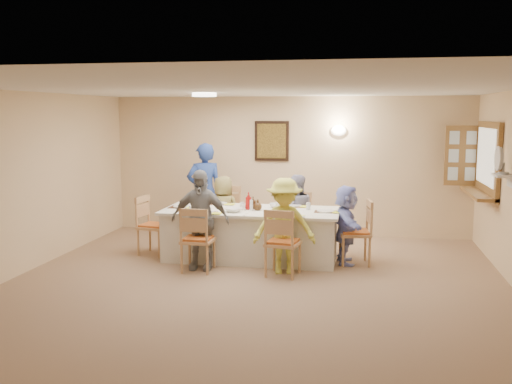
% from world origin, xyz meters
% --- Properties ---
extents(ground, '(7.00, 7.00, 0.00)m').
position_xyz_m(ground, '(0.00, 0.00, 0.00)').
color(ground, '#93745B').
extents(room_walls, '(7.00, 7.00, 7.00)m').
position_xyz_m(room_walls, '(0.00, 0.00, 1.51)').
color(room_walls, beige).
rests_on(room_walls, ground).
extents(wall_picture, '(0.62, 0.05, 0.72)m').
position_xyz_m(wall_picture, '(-0.30, 3.46, 1.70)').
color(wall_picture, black).
rests_on(wall_picture, room_walls).
extents(wall_sconce, '(0.26, 0.09, 0.18)m').
position_xyz_m(wall_sconce, '(0.90, 3.44, 1.90)').
color(wall_sconce, white).
rests_on(wall_sconce, room_walls).
extents(ceiling_light, '(0.36, 0.36, 0.05)m').
position_xyz_m(ceiling_light, '(-1.00, 1.50, 2.47)').
color(ceiling_light, white).
rests_on(ceiling_light, room_walls).
extents(serving_hatch, '(0.06, 1.50, 1.15)m').
position_xyz_m(serving_hatch, '(3.21, 2.40, 1.50)').
color(serving_hatch, olive).
rests_on(serving_hatch, room_walls).
extents(hatch_sill, '(0.30, 1.50, 0.05)m').
position_xyz_m(hatch_sill, '(3.09, 2.40, 0.97)').
color(hatch_sill, olive).
rests_on(hatch_sill, room_walls).
extents(shutter_door, '(0.55, 0.04, 1.00)m').
position_xyz_m(shutter_door, '(2.95, 3.16, 1.50)').
color(shutter_door, olive).
rests_on(shutter_door, room_walls).
extents(fan_shelf, '(0.22, 0.36, 0.03)m').
position_xyz_m(fan_shelf, '(3.13, 1.05, 1.40)').
color(fan_shelf, white).
rests_on(fan_shelf, room_walls).
extents(desk_fan, '(0.30, 0.30, 0.28)m').
position_xyz_m(desk_fan, '(3.10, 1.05, 1.55)').
color(desk_fan, '#A5A5A8').
rests_on(desk_fan, fan_shelf).
extents(dining_table, '(2.65, 1.12, 0.76)m').
position_xyz_m(dining_table, '(-0.30, 1.55, 0.38)').
color(dining_table, silver).
rests_on(dining_table, ground).
extents(chair_back_left, '(0.49, 0.49, 0.99)m').
position_xyz_m(chair_back_left, '(-0.90, 2.35, 0.50)').
color(chair_back_left, tan).
rests_on(chair_back_left, ground).
extents(chair_back_right, '(0.49, 0.49, 0.92)m').
position_xyz_m(chair_back_right, '(0.30, 2.35, 0.46)').
color(chair_back_right, tan).
rests_on(chair_back_right, ground).
extents(chair_front_left, '(0.45, 0.45, 0.93)m').
position_xyz_m(chair_front_left, '(-0.90, 0.75, 0.46)').
color(chair_front_left, tan).
rests_on(chair_front_left, ground).
extents(chair_front_right, '(0.52, 0.52, 0.94)m').
position_xyz_m(chair_front_right, '(0.30, 0.75, 0.47)').
color(chair_front_right, tan).
rests_on(chair_front_right, ground).
extents(chair_left_end, '(0.50, 0.50, 0.93)m').
position_xyz_m(chair_left_end, '(-1.85, 1.55, 0.46)').
color(chair_left_end, tan).
rests_on(chair_left_end, ground).
extents(chair_right_end, '(0.52, 0.52, 0.96)m').
position_xyz_m(chair_right_end, '(1.25, 1.55, 0.48)').
color(chair_right_end, tan).
rests_on(chair_right_end, ground).
extents(diner_back_left, '(0.71, 0.57, 1.18)m').
position_xyz_m(diner_back_left, '(-0.90, 2.23, 0.59)').
color(diner_back_left, olive).
rests_on(diner_back_left, ground).
extents(diner_back_right, '(0.76, 0.67, 1.23)m').
position_xyz_m(diner_back_right, '(0.30, 2.23, 0.62)').
color(diner_back_right, '#9B99B7').
rests_on(diner_back_right, ground).
extents(diner_front_left, '(0.84, 0.36, 1.42)m').
position_xyz_m(diner_front_left, '(-0.90, 0.87, 0.71)').
color(diner_front_left, gray).
rests_on(diner_front_left, ground).
extents(diner_front_right, '(1.03, 0.79, 1.33)m').
position_xyz_m(diner_front_right, '(0.30, 0.87, 0.66)').
color(diner_front_right, '#EAEC57').
rests_on(diner_front_right, ground).
extents(diner_right_end, '(1.16, 0.61, 1.16)m').
position_xyz_m(diner_right_end, '(1.12, 1.55, 0.58)').
color(diner_right_end, '#A2AEFF').
rests_on(diner_right_end, ground).
extents(caregiver, '(0.93, 0.88, 1.69)m').
position_xyz_m(caregiver, '(-1.35, 2.70, 0.85)').
color(caregiver, '#264190').
rests_on(caregiver, ground).
extents(placemat_fl, '(0.34, 0.25, 0.01)m').
position_xyz_m(placemat_fl, '(-0.90, 1.13, 0.76)').
color(placemat_fl, '#472B19').
rests_on(placemat_fl, dining_table).
extents(plate_fl, '(0.25, 0.25, 0.02)m').
position_xyz_m(plate_fl, '(-0.90, 1.13, 0.77)').
color(plate_fl, white).
rests_on(plate_fl, dining_table).
extents(napkin_fl, '(0.15, 0.15, 0.01)m').
position_xyz_m(napkin_fl, '(-0.72, 1.08, 0.77)').
color(napkin_fl, '#F2FA34').
rests_on(napkin_fl, dining_table).
extents(placemat_fr, '(0.32, 0.24, 0.01)m').
position_xyz_m(placemat_fr, '(0.30, 1.13, 0.76)').
color(placemat_fr, '#472B19').
rests_on(placemat_fr, dining_table).
extents(plate_fr, '(0.24, 0.24, 0.02)m').
position_xyz_m(plate_fr, '(0.30, 1.13, 0.77)').
color(plate_fr, white).
rests_on(plate_fr, dining_table).
extents(napkin_fr, '(0.14, 0.14, 0.01)m').
position_xyz_m(napkin_fr, '(0.48, 1.08, 0.77)').
color(napkin_fr, '#F2FA34').
rests_on(napkin_fr, dining_table).
extents(placemat_bl, '(0.33, 0.25, 0.01)m').
position_xyz_m(placemat_bl, '(-0.90, 1.97, 0.76)').
color(placemat_bl, '#472B19').
rests_on(placemat_bl, dining_table).
extents(plate_bl, '(0.25, 0.25, 0.02)m').
position_xyz_m(plate_bl, '(-0.90, 1.97, 0.77)').
color(plate_bl, white).
rests_on(plate_bl, dining_table).
extents(napkin_bl, '(0.15, 0.15, 0.01)m').
position_xyz_m(napkin_bl, '(-0.72, 1.92, 0.77)').
color(napkin_bl, '#F2FA34').
rests_on(napkin_bl, dining_table).
extents(placemat_br, '(0.37, 0.27, 0.01)m').
position_xyz_m(placemat_br, '(0.30, 1.97, 0.76)').
color(placemat_br, '#472B19').
rests_on(placemat_br, dining_table).
extents(plate_br, '(0.23, 0.23, 0.01)m').
position_xyz_m(plate_br, '(0.30, 1.97, 0.77)').
color(plate_br, white).
rests_on(plate_br, dining_table).
extents(napkin_br, '(0.15, 0.15, 0.01)m').
position_xyz_m(napkin_br, '(0.48, 1.92, 0.77)').
color(napkin_br, '#F2FA34').
rests_on(napkin_br, dining_table).
extents(placemat_le, '(0.37, 0.27, 0.01)m').
position_xyz_m(placemat_le, '(-1.40, 1.55, 0.76)').
color(placemat_le, '#472B19').
rests_on(placemat_le, dining_table).
extents(plate_le, '(0.25, 0.25, 0.02)m').
position_xyz_m(plate_le, '(-1.40, 1.55, 0.77)').
color(plate_le, white).
rests_on(plate_le, dining_table).
extents(napkin_le, '(0.14, 0.14, 0.01)m').
position_xyz_m(napkin_le, '(-1.22, 1.50, 0.77)').
color(napkin_le, '#F2FA34').
rests_on(napkin_le, dining_table).
extents(placemat_re, '(0.33, 0.24, 0.01)m').
position_xyz_m(placemat_re, '(0.82, 1.55, 0.76)').
color(placemat_re, '#472B19').
rests_on(placemat_re, dining_table).
extents(plate_re, '(0.25, 0.25, 0.02)m').
position_xyz_m(plate_re, '(0.82, 1.55, 0.77)').
color(plate_re, white).
rests_on(plate_re, dining_table).
extents(napkin_re, '(0.15, 0.15, 0.01)m').
position_xyz_m(napkin_re, '(1.00, 1.50, 0.77)').
color(napkin_re, '#F2FA34').
rests_on(napkin_re, dining_table).
extents(teacup_a, '(0.14, 0.14, 0.09)m').
position_xyz_m(teacup_a, '(-1.11, 1.20, 0.80)').
color(teacup_a, white).
rests_on(teacup_a, dining_table).
extents(teacup_b, '(0.11, 0.11, 0.09)m').
position_xyz_m(teacup_b, '(0.11, 2.08, 0.81)').
color(teacup_b, white).
rests_on(teacup_b, dining_table).
extents(bowl_a, '(0.40, 0.40, 0.06)m').
position_xyz_m(bowl_a, '(-0.51, 1.29, 0.79)').
color(bowl_a, white).
rests_on(bowl_a, dining_table).
extents(bowl_b, '(0.22, 0.22, 0.06)m').
position_xyz_m(bowl_b, '(0.03, 1.82, 0.79)').
color(bowl_b, white).
rests_on(bowl_b, dining_table).
extents(condiment_ketchup, '(0.15, 0.15, 0.26)m').
position_xyz_m(condiment_ketchup, '(-0.34, 1.54, 0.89)').
color(condiment_ketchup, '#B2110F').
rests_on(condiment_ketchup, dining_table).
extents(condiment_brown, '(0.11, 0.11, 0.19)m').
position_xyz_m(condiment_brown, '(-0.29, 1.62, 0.85)').
color(condiment_brown, '#422811').
rests_on(condiment_brown, dining_table).
extents(condiment_malt, '(0.15, 0.15, 0.16)m').
position_xyz_m(condiment_malt, '(-0.19, 1.50, 0.84)').
color(condiment_malt, '#422811').
rests_on(condiment_malt, dining_table).
extents(drinking_glass, '(0.06, 0.06, 0.09)m').
position_xyz_m(drinking_glass, '(-0.45, 1.60, 0.82)').
color(drinking_glass, silver).
rests_on(drinking_glass, dining_table).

